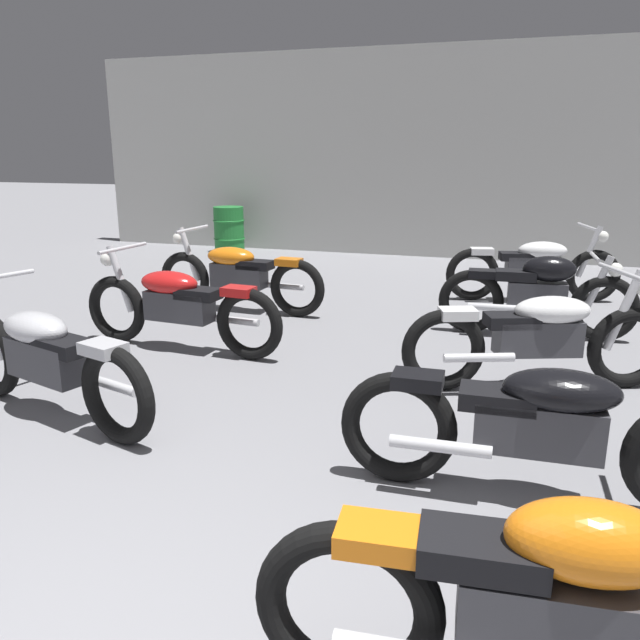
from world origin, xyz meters
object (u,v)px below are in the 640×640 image
object	(u,v)px
motorcycle_left_row_1	(46,357)
motorcycle_right_row_1	(541,424)
motorcycle_right_row_3	(538,293)
motorcycle_left_row_2	(178,304)
motorcycle_right_row_4	(534,266)
motorcycle_left_row_3	(238,274)
oil_drum	(229,230)
motorcycle_right_row_2	(539,335)
motorcycle_right_row_0	(552,608)

from	to	relation	value
motorcycle_left_row_1	motorcycle_right_row_1	size ratio (longest dim) A/B	0.97
motorcycle_right_row_1	motorcycle_right_row_3	size ratio (longest dim) A/B	1.10
motorcycle_left_row_2	motorcycle_right_row_4	size ratio (longest dim) A/B	1.02
motorcycle_left_row_1	motorcycle_left_row_3	distance (m)	3.25
motorcycle_left_row_1	motorcycle_left_row_2	bearing A→B (deg)	87.11
motorcycle_right_row_3	motorcycle_left_row_3	bearing A→B (deg)	179.08
motorcycle_left_row_3	motorcycle_right_row_1	world-z (taller)	same
motorcycle_right_row_1	oil_drum	bearing A→B (deg)	126.16
motorcycle_right_row_4	oil_drum	distance (m)	5.97
motorcycle_left_row_1	motorcycle_right_row_3	world-z (taller)	motorcycle_left_row_1
motorcycle_right_row_2	motorcycle_left_row_1	bearing A→B (deg)	-153.82
motorcycle_right_row_2	motorcycle_right_row_3	size ratio (longest dim) A/B	1.05
motorcycle_right_row_2	motorcycle_right_row_3	world-z (taller)	motorcycle_right_row_2
motorcycle_right_row_1	oil_drum	size ratio (longest dim) A/B	2.56
oil_drum	motorcycle_right_row_3	bearing A→B (deg)	-37.01
motorcycle_left_row_2	motorcycle_right_row_3	distance (m)	3.60
motorcycle_left_row_2	motorcycle_right_row_0	distance (m)	4.61
motorcycle_left_row_3	motorcycle_right_row_4	distance (m)	3.72
motorcycle_right_row_2	oil_drum	bearing A→B (deg)	133.90
motorcycle_left_row_1	motorcycle_right_row_4	xyz separation A→B (m)	(3.33, 4.85, 0.00)
motorcycle_right_row_3	motorcycle_right_row_4	bearing A→B (deg)	90.79
motorcycle_left_row_1	motorcycle_right_row_3	xyz separation A→B (m)	(3.35, 3.19, 0.01)
motorcycle_right_row_3	oil_drum	bearing A→B (deg)	142.99
motorcycle_left_row_2	motorcycle_left_row_3	distance (m)	1.57
motorcycle_right_row_2	motorcycle_right_row_4	bearing A→B (deg)	90.27
motorcycle_right_row_0	oil_drum	xyz separation A→B (m)	(-5.44, 8.90, -0.03)
motorcycle_right_row_4	motorcycle_right_row_1	bearing A→B (deg)	-90.06
motorcycle_right_row_2	motorcycle_right_row_3	xyz separation A→B (m)	(0.01, 1.55, 0.01)
motorcycle_right_row_0	motorcycle_right_row_4	bearing A→B (deg)	90.04
motorcycle_left_row_3	motorcycle_right_row_0	size ratio (longest dim) A/B	1.10
motorcycle_right_row_2	oil_drum	xyz separation A→B (m)	(-5.45, 5.66, -0.03)
motorcycle_left_row_1	motorcycle_right_row_0	world-z (taller)	motorcycle_left_row_1
motorcycle_right_row_4	motorcycle_right_row_0	bearing A→B (deg)	-89.96
motorcycle_right_row_0	motorcycle_right_row_3	size ratio (longest dim) A/B	1.00
motorcycle_left_row_1	motorcycle_right_row_1	xyz separation A→B (m)	(3.32, -0.12, 0.00)
motorcycle_left_row_1	motorcycle_right_row_3	bearing A→B (deg)	43.61
motorcycle_left_row_3	oil_drum	bearing A→B (deg)	117.14
motorcycle_right_row_1	motorcycle_right_row_4	size ratio (longest dim) A/B	1.02
motorcycle_left_row_1	motorcycle_left_row_3	size ratio (longest dim) A/B	0.97
oil_drum	motorcycle_right_row_0	bearing A→B (deg)	-58.56
motorcycle_left_row_2	motorcycle_right_row_4	bearing A→B (deg)	44.35
motorcycle_right_row_3	motorcycle_right_row_0	bearing A→B (deg)	-90.21
motorcycle_left_row_3	motorcycle_left_row_2	bearing A→B (deg)	-85.99
motorcycle_left_row_3	motorcycle_right_row_2	distance (m)	3.73
motorcycle_right_row_1	motorcycle_left_row_1	bearing A→B (deg)	177.90
motorcycle_left_row_3	oil_drum	distance (m)	4.56
motorcycle_left_row_1	oil_drum	size ratio (longest dim) A/B	2.49
motorcycle_left_row_3	motorcycle_right_row_4	xyz separation A→B (m)	(3.35, 1.60, 0.00)
motorcycle_left_row_1	motorcycle_right_row_0	distance (m)	3.69
motorcycle_left_row_2	motorcycle_right_row_1	world-z (taller)	same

